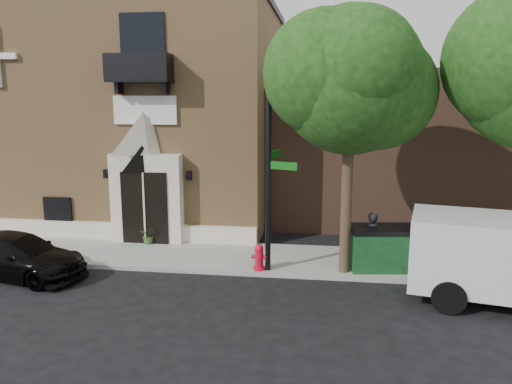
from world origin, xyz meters
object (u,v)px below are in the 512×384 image
at_px(fire_hydrant, 259,257).
at_px(pedestrian_near, 371,239).
at_px(street_sign, 269,168).
at_px(black_sedan, 17,256).
at_px(dumpster, 383,248).

bearing_deg(fire_hydrant, pedestrian_near, 13.25).
bearing_deg(street_sign, black_sedan, -152.57).
relative_size(black_sedan, street_sign, 0.70).
relative_size(street_sign, fire_hydrant, 7.82).
height_order(street_sign, pedestrian_near, street_sign).
bearing_deg(dumpster, street_sign, -178.10).
bearing_deg(street_sign, dumpster, 28.27).
xyz_separation_m(black_sedan, dumpster, (11.00, 1.73, 0.18)).
distance_m(black_sedan, street_sign, 8.08).
relative_size(black_sedan, dumpster, 2.06).
distance_m(street_sign, pedestrian_near, 3.95).
bearing_deg(dumpster, black_sedan, -178.67).
bearing_deg(fire_hydrant, black_sedan, -171.21).
bearing_deg(pedestrian_near, fire_hydrant, -10.13).
bearing_deg(street_sign, pedestrian_near, 32.66).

